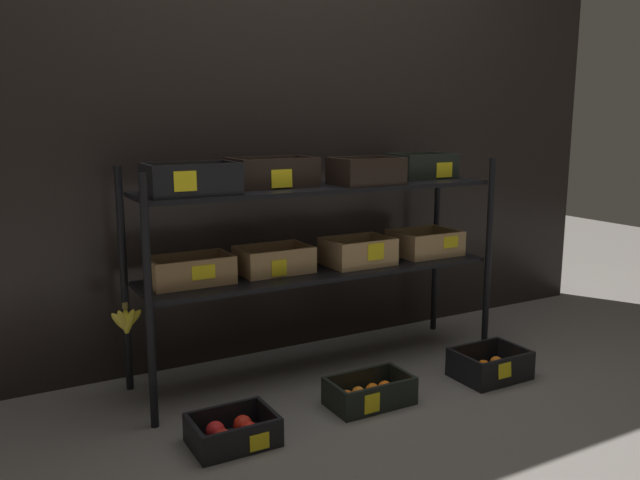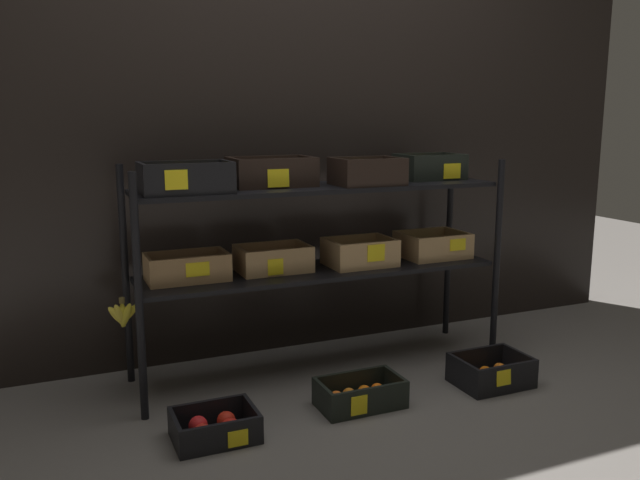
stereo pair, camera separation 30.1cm
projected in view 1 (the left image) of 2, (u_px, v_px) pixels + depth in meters
The scene contains 6 objects.
ground_plane at pixel (320, 368), 3.13m from camera, with size 10.00×10.00×0.00m, color #605B56.
storefront_wall at pixel (281, 134), 3.27m from camera, with size 4.10×0.12×2.21m, color black.
display_rack at pixel (317, 224), 3.00m from camera, with size 1.83×0.44×1.01m.
crate_ground_apple_red at pixel (233, 432), 2.41m from camera, with size 0.31×0.23×0.11m.
crate_ground_tangerine at pixel (370, 394), 2.74m from camera, with size 0.35×0.21×0.12m.
crate_ground_center_tangerine at pixel (490, 367), 3.02m from camera, with size 0.33×0.25×0.13m.
Camera 1 is at (-1.44, -2.59, 1.19)m, focal length 36.62 mm.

